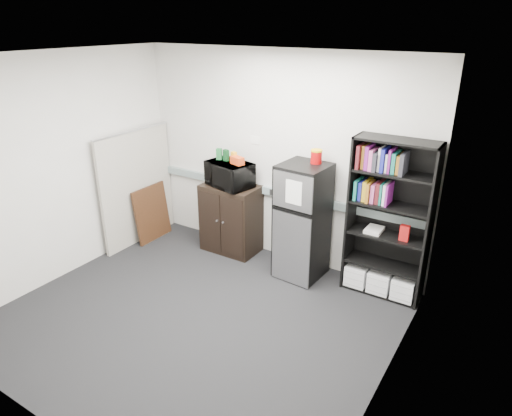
% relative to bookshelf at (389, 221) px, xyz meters
% --- Properties ---
extents(floor, '(4.00, 4.00, 0.00)m').
position_rel_bookshelf_xyz_m(floor, '(-1.53, -1.57, -0.91)').
color(floor, black).
rests_on(floor, ground).
extents(wall_back, '(4.00, 0.02, 2.70)m').
position_rel_bookshelf_xyz_m(wall_back, '(-1.53, 0.18, 0.44)').
color(wall_back, silver).
rests_on(wall_back, floor).
extents(wall_right, '(0.02, 3.50, 2.70)m').
position_rel_bookshelf_xyz_m(wall_right, '(0.47, -1.57, 0.44)').
color(wall_right, silver).
rests_on(wall_right, floor).
extents(wall_left, '(0.02, 3.50, 2.70)m').
position_rel_bookshelf_xyz_m(wall_left, '(-3.53, -1.57, 0.44)').
color(wall_left, silver).
rests_on(wall_left, floor).
extents(ceiling, '(4.00, 3.50, 0.02)m').
position_rel_bookshelf_xyz_m(ceiling, '(-1.53, -1.57, 1.79)').
color(ceiling, white).
rests_on(ceiling, wall_back).
extents(electrical_raceway, '(3.92, 0.05, 0.10)m').
position_rel_bookshelf_xyz_m(electrical_raceway, '(-1.53, 0.15, -0.01)').
color(electrical_raceway, gray).
rests_on(electrical_raceway, wall_back).
extents(wall_note, '(0.14, 0.00, 0.10)m').
position_rel_bookshelf_xyz_m(wall_note, '(-1.88, 0.18, 0.64)').
color(wall_note, white).
rests_on(wall_note, wall_back).
extents(bookshelf, '(0.90, 0.34, 1.85)m').
position_rel_bookshelf_xyz_m(bookshelf, '(0.00, 0.00, 0.00)').
color(bookshelf, black).
rests_on(bookshelf, floor).
extents(cubicle_partition, '(0.06, 1.30, 1.62)m').
position_rel_bookshelf_xyz_m(cubicle_partition, '(-3.43, -0.49, -0.10)').
color(cubicle_partition, gray).
rests_on(cubicle_partition, floor).
extents(cabinet, '(0.76, 0.51, 0.95)m').
position_rel_bookshelf_xyz_m(cabinet, '(-2.12, -0.06, -0.44)').
color(cabinet, black).
rests_on(cabinet, floor).
extents(microwave, '(0.67, 0.52, 0.33)m').
position_rel_bookshelf_xyz_m(microwave, '(-2.12, -0.08, 0.20)').
color(microwave, black).
rests_on(microwave, cabinet).
extents(snack_box_a, '(0.08, 0.07, 0.15)m').
position_rel_bookshelf_xyz_m(snack_box_a, '(-2.30, -0.05, 0.44)').
color(snack_box_a, '#1B5F2C').
rests_on(snack_box_a, microwave).
extents(snack_box_b, '(0.08, 0.06, 0.15)m').
position_rel_bookshelf_xyz_m(snack_box_b, '(-2.19, -0.05, 0.44)').
color(snack_box_b, '#0D3917').
rests_on(snack_box_b, microwave).
extents(snack_box_c, '(0.08, 0.07, 0.14)m').
position_rel_bookshelf_xyz_m(snack_box_c, '(-2.06, -0.05, 0.44)').
color(snack_box_c, orange).
rests_on(snack_box_c, microwave).
extents(snack_bag, '(0.20, 0.15, 0.10)m').
position_rel_bookshelf_xyz_m(snack_bag, '(-1.97, -0.10, 0.42)').
color(snack_bag, red).
rests_on(snack_bag, microwave).
extents(refrigerator, '(0.58, 0.60, 1.45)m').
position_rel_bookshelf_xyz_m(refrigerator, '(-1.00, -0.14, -0.19)').
color(refrigerator, black).
rests_on(refrigerator, floor).
extents(coffee_can, '(0.13, 0.13, 0.18)m').
position_rel_bookshelf_xyz_m(coffee_can, '(-0.91, -0.02, 0.62)').
color(coffee_can, '#A20708').
rests_on(coffee_can, refrigerator).
extents(framed_poster, '(0.13, 0.62, 0.80)m').
position_rel_bookshelf_xyz_m(framed_poster, '(-3.30, -0.38, -0.51)').
color(framed_poster, black).
rests_on(framed_poster, floor).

